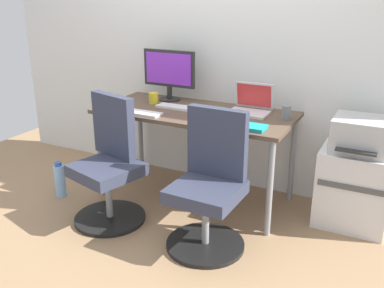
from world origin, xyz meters
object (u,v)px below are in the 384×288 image
desktop_monitor (169,72)px  printer (361,135)px  office_chair_right (210,187)px  side_cabinet (353,188)px  coffee_mug (153,98)px  open_laptop (251,106)px  office_chair_left (110,166)px  water_bottle_on_floor (60,180)px

desktop_monitor → printer: bearing=-3.1°
office_chair_right → desktop_monitor: (-0.76, 0.80, 0.58)m
printer → office_chair_right: bearing=-139.6°
side_cabinet → desktop_monitor: (-1.60, 0.09, 0.71)m
desktop_monitor → coffee_mug: bearing=-111.4°
side_cabinet → desktop_monitor: bearing=176.9°
open_laptop → coffee_mug: open_laptop is taller
desktop_monitor → office_chair_left: bearing=-94.6°
office_chair_right → water_bottle_on_floor: 1.45m
side_cabinet → water_bottle_on_floor: side_cabinet is taller
side_cabinet → office_chair_left: bearing=-156.6°
office_chair_right → office_chair_left: bearing=-179.8°
office_chair_left → side_cabinet: size_ratio=1.61×
printer → open_laptop: bearing=178.4°
open_laptop → coffee_mug: (-0.83, -0.10, -0.01)m
side_cabinet → water_bottle_on_floor: (-2.26, -0.64, -0.15)m
side_cabinet → printer: size_ratio=1.46×
office_chair_left → printer: (1.66, 0.72, 0.28)m
office_chair_left → coffee_mug: 0.75m
office_chair_right → water_bottle_on_floor: (-1.42, 0.08, -0.28)m
printer → desktop_monitor: size_ratio=0.83×
desktop_monitor → open_laptop: size_ratio=1.55×
desktop_monitor → coffee_mug: desktop_monitor is taller
office_chair_left → water_bottle_on_floor: (-0.60, 0.08, -0.28)m
open_laptop → coffee_mug: 0.83m
open_laptop → office_chair_right: bearing=-90.7°
side_cabinet → water_bottle_on_floor: bearing=-164.2°
desktop_monitor → open_laptop: desktop_monitor is taller
office_chair_left → desktop_monitor: size_ratio=1.96×
office_chair_right → desktop_monitor: 1.25m
office_chair_left → printer: bearing=23.3°
office_chair_left → water_bottle_on_floor: 0.67m
desktop_monitor → open_laptop: (0.77, -0.06, -0.19)m
printer → water_bottle_on_floor: size_ratio=1.29×
office_chair_left → side_cabinet: bearing=23.4°
office_chair_right → coffee_mug: (-0.82, 0.64, 0.38)m
office_chair_left → open_laptop: 1.18m
printer → desktop_monitor: desktop_monitor is taller
open_laptop → desktop_monitor: bearing=175.2°
office_chair_left → open_laptop: bearing=41.7°
office_chair_left → open_laptop: (0.83, 0.74, 0.39)m
side_cabinet → printer: (-0.00, -0.00, 0.41)m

